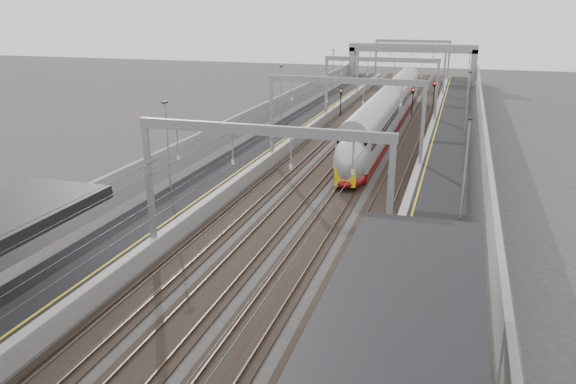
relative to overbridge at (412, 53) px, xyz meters
The scene contains 11 objects.
platform_left 55.79m from the overbridge, 98.28° to the right, with size 4.00×120.00×1.00m, color black.
platform_right 55.79m from the overbridge, 81.72° to the right, with size 4.00×120.00×1.00m, color black.
tracks 55.25m from the overbridge, 90.00° to the right, with size 11.40×140.00×0.20m.
overhead_line 48.39m from the overbridge, 90.00° to the right, with size 13.00×140.00×6.60m.
overbridge is the anchor object (origin of this frame).
wall_left 56.25m from the overbridge, 101.51° to the right, with size 0.30×120.00×3.20m, color gray.
wall_right 56.25m from the overbridge, 78.49° to the right, with size 0.30×120.00×3.20m, color gray.
train 43.57m from the overbridge, 88.02° to the right, with size 2.49×45.36×3.94m.
signal_green 35.25m from the overbridge, 98.51° to the right, with size 0.32×0.32×3.48m.
signal_red_near 31.65m from the overbridge, 84.17° to the right, with size 0.32×0.32×3.48m.
signal_red_far 25.00m from the overbridge, 77.44° to the right, with size 0.32×0.32×3.48m.
Camera 1 is at (9.03, -2.81, 12.91)m, focal length 35.00 mm.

